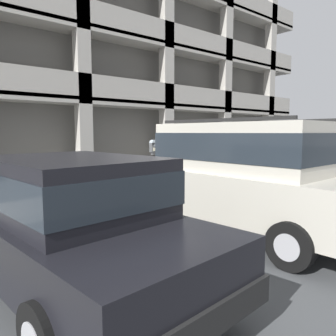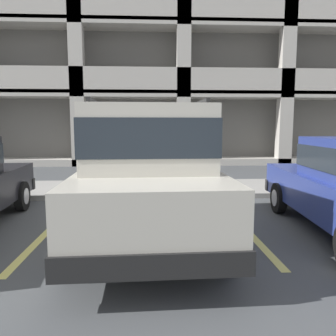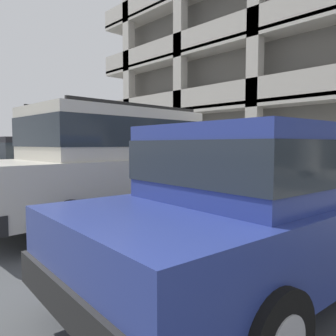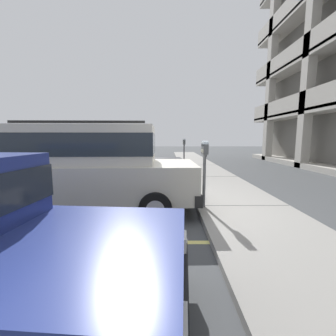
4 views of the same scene
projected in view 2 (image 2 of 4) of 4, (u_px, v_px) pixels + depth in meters
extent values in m
cube|color=#444749|center=(149.00, 204.00, 7.52)|extent=(80.00, 80.00, 0.10)
cube|color=gray|center=(149.00, 189.00, 8.80)|extent=(40.00, 2.20, 0.12)
cube|color=#606060|center=(149.00, 186.00, 8.79)|extent=(0.03, 2.16, 0.00)
cube|color=#606060|center=(294.00, 185.00, 9.00)|extent=(0.03, 2.16, 0.00)
cube|color=#DBD16B|center=(59.00, 219.00, 6.04)|extent=(0.12, 4.80, 0.01)
cube|color=#DBD16B|center=(234.00, 217.00, 6.22)|extent=(0.12, 4.80, 0.01)
cube|color=beige|center=(147.00, 188.00, 5.24)|extent=(1.98, 4.75, 0.80)
cube|color=beige|center=(147.00, 137.00, 5.09)|extent=(1.71, 2.96, 0.84)
cube|color=#232B33|center=(147.00, 135.00, 5.08)|extent=(1.73, 2.99, 0.46)
cube|color=black|center=(145.00, 182.00, 7.56)|extent=(1.88, 0.22, 0.24)
cube|color=black|center=(153.00, 264.00, 2.99)|extent=(1.88, 0.22, 0.24)
cube|color=silver|center=(170.00, 166.00, 7.61)|extent=(0.24, 0.04, 0.14)
cube|color=silver|center=(120.00, 166.00, 7.51)|extent=(0.24, 0.04, 0.14)
cylinder|color=black|center=(190.00, 193.00, 6.80)|extent=(0.22, 0.67, 0.66)
cylinder|color=#B2B2B7|center=(190.00, 193.00, 6.80)|extent=(0.23, 0.37, 0.36)
cylinder|color=black|center=(102.00, 195.00, 6.65)|extent=(0.22, 0.67, 0.66)
cylinder|color=#B2B2B7|center=(102.00, 195.00, 6.65)|extent=(0.23, 0.37, 0.36)
cylinder|color=black|center=(226.00, 242.00, 3.92)|extent=(0.22, 0.67, 0.66)
cylinder|color=#B2B2B7|center=(226.00, 242.00, 3.92)|extent=(0.23, 0.37, 0.36)
cylinder|color=black|center=(72.00, 246.00, 3.77)|extent=(0.22, 0.67, 0.66)
cylinder|color=#B2B2B7|center=(72.00, 246.00, 3.77)|extent=(0.23, 0.37, 0.36)
cube|color=black|center=(191.00, 107.00, 5.09)|extent=(0.13, 2.62, 0.05)
cube|color=black|center=(102.00, 106.00, 4.97)|extent=(0.13, 2.62, 0.05)
cube|color=silver|center=(19.00, 173.00, 7.41)|extent=(0.24, 0.05, 0.14)
cylinder|color=black|center=(22.00, 196.00, 6.66)|extent=(0.20, 0.61, 0.60)
cylinder|color=#B2B2B7|center=(22.00, 196.00, 6.66)|extent=(0.20, 0.34, 0.33)
cube|color=black|center=(305.00, 185.00, 7.26)|extent=(1.74, 0.29, 0.24)
cube|color=silver|center=(329.00, 174.00, 7.27)|extent=(0.24, 0.05, 0.14)
cube|color=silver|center=(281.00, 174.00, 7.29)|extent=(0.24, 0.05, 0.14)
cylinder|color=black|center=(279.00, 198.00, 6.50)|extent=(0.21, 0.61, 0.60)
cylinder|color=#B2B2B7|center=(279.00, 198.00, 6.50)|extent=(0.20, 0.34, 0.33)
cylinder|color=#595B60|center=(152.00, 169.00, 7.78)|extent=(0.07, 0.07, 1.16)
cube|color=#595B60|center=(152.00, 144.00, 7.71)|extent=(0.28, 0.06, 0.06)
cube|color=#424447|center=(147.00, 138.00, 7.68)|extent=(0.15, 0.11, 0.22)
cylinder|color=#8C99A3|center=(147.00, 133.00, 7.67)|extent=(0.15, 0.11, 0.15)
cube|color=#B7B293|center=(147.00, 140.00, 7.63)|extent=(0.08, 0.01, 0.08)
cube|color=#424447|center=(156.00, 138.00, 7.70)|extent=(0.15, 0.11, 0.22)
cylinder|color=#8C99A3|center=(156.00, 133.00, 7.68)|extent=(0.15, 0.11, 0.15)
cube|color=#B7B293|center=(156.00, 140.00, 7.64)|extent=(0.08, 0.01, 0.08)
cube|color=#64625C|center=(175.00, 54.00, 19.27)|extent=(31.36, 8.80, 12.00)
cube|color=#B7B2A8|center=(175.00, 154.00, 19.40)|extent=(32.00, 10.00, 0.30)
cube|color=#B7B2A8|center=(175.00, 102.00, 19.03)|extent=(32.00, 10.00, 0.30)
cube|color=#B7B2A8|center=(184.00, 81.00, 14.10)|extent=(32.00, 0.20, 1.10)
cube|color=#B7B2A8|center=(175.00, 49.00, 18.66)|extent=(32.00, 10.00, 0.30)
cube|color=#B7B2A8|center=(184.00, 7.00, 13.73)|extent=(32.00, 0.20, 1.10)
cube|color=#B7B2A8|center=(75.00, 24.00, 13.73)|extent=(0.60, 0.50, 12.00)
cube|color=#B7B2A8|center=(184.00, 26.00, 13.97)|extent=(0.60, 0.50, 12.00)
cube|color=#B7B2A8|center=(288.00, 28.00, 14.21)|extent=(0.60, 0.50, 12.00)
cylinder|color=gold|center=(336.00, 178.00, 8.37)|extent=(0.20, 0.20, 0.55)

